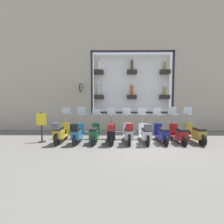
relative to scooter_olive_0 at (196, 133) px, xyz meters
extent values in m
plane|color=#66635E|center=(-0.30, 2.58, -0.44)|extent=(120.00, 120.00, 0.00)
cube|color=#ADA08E|center=(3.30, 2.58, 0.14)|extent=(0.40, 5.51, 1.16)
cube|color=#ADA08E|center=(3.30, 2.58, 6.98)|extent=(0.40, 5.51, 4.26)
cube|color=black|center=(3.09, 2.58, 4.79)|extent=(0.04, 5.51, 0.12)
cube|color=black|center=(3.09, 2.58, 0.79)|extent=(0.04, 5.51, 0.12)
cube|color=black|center=(3.09, -0.12, 2.79)|extent=(0.04, 0.12, 4.12)
cube|color=black|center=(3.09, 5.27, 2.79)|extent=(0.04, 0.12, 4.12)
cube|color=white|center=(3.65, 2.58, 2.79)|extent=(0.04, 5.27, 3.88)
cube|color=#28231E|center=(3.43, 0.32, 3.51)|extent=(0.36, 0.65, 0.28)
cylinder|color=#9E7F4C|center=(3.43, 0.32, 3.93)|extent=(0.15, 0.15, 0.56)
sphere|color=white|center=(3.43, 0.32, 4.31)|extent=(0.20, 0.20, 0.20)
cube|color=#28231E|center=(3.43, 2.58, 3.51)|extent=(0.36, 0.65, 0.28)
cylinder|color=#47382D|center=(3.43, 2.58, 3.97)|extent=(0.18, 0.18, 0.65)
sphere|color=beige|center=(3.43, 2.58, 4.41)|extent=(0.23, 0.23, 0.23)
cube|color=#28231E|center=(3.43, 4.84, 3.51)|extent=(0.36, 0.65, 0.28)
cylinder|color=silver|center=(3.43, 4.84, 3.94)|extent=(0.16, 0.16, 0.58)
sphere|color=beige|center=(3.43, 4.84, 4.33)|extent=(0.21, 0.21, 0.21)
cube|color=#28231E|center=(3.43, 0.32, 1.82)|extent=(0.36, 0.65, 0.28)
cylinder|color=#9E7F4C|center=(3.43, 0.32, 2.24)|extent=(0.15, 0.15, 0.56)
sphere|color=white|center=(3.43, 0.32, 2.61)|extent=(0.20, 0.20, 0.20)
cube|color=#28231E|center=(3.43, 2.58, 1.82)|extent=(0.36, 0.65, 0.28)
cylinder|color=#CC4C23|center=(3.43, 2.58, 2.26)|extent=(0.17, 0.17, 0.61)
sphere|color=beige|center=(3.43, 2.58, 2.68)|extent=(0.22, 0.22, 0.22)
cube|color=#28231E|center=(3.43, 4.84, 1.82)|extent=(0.36, 0.65, 0.28)
cylinder|color=silver|center=(3.43, 4.84, 2.27)|extent=(0.18, 0.18, 0.63)
sphere|color=white|center=(3.43, 4.84, 2.71)|extent=(0.23, 0.23, 0.23)
cylinder|color=black|center=(2.93, 5.95, 2.39)|extent=(0.35, 0.05, 0.05)
torus|color=black|center=(2.75, 5.95, 2.39)|extent=(0.61, 0.06, 0.61)
cylinder|color=white|center=(2.75, 5.95, 2.39)|extent=(0.50, 0.03, 0.50)
cylinder|color=black|center=(0.74, 0.00, -0.18)|extent=(0.52, 0.09, 0.52)
cylinder|color=black|center=(-0.55, 0.00, -0.18)|extent=(0.52, 0.09, 0.52)
cube|color=olive|center=(0.09, 0.00, -0.19)|extent=(1.02, 0.38, 0.06)
cube|color=olive|center=(-0.28, 0.00, 0.02)|extent=(0.61, 0.35, 0.36)
cube|color=black|center=(-0.28, 0.00, 0.25)|extent=(0.58, 0.31, 0.10)
cube|color=olive|center=(0.64, 0.00, 0.12)|extent=(0.12, 0.37, 0.56)
cylinder|color=gray|center=(0.71, 0.00, 0.61)|extent=(0.20, 0.06, 0.45)
cylinder|color=gray|center=(0.78, 0.00, 0.83)|extent=(0.04, 0.61, 0.04)
cube|color=silver|center=(0.82, 0.00, 1.02)|extent=(0.09, 0.42, 0.37)
cylinder|color=black|center=(0.76, 0.79, -0.20)|extent=(0.47, 0.09, 0.47)
cylinder|color=black|center=(-0.57, 0.79, -0.20)|extent=(0.47, 0.09, 0.47)
cube|color=maroon|center=(0.09, 0.79, -0.22)|extent=(1.02, 0.38, 0.06)
cube|color=maroon|center=(-0.28, 0.79, -0.01)|extent=(0.61, 0.35, 0.36)
cube|color=black|center=(-0.28, 0.79, 0.22)|extent=(0.58, 0.31, 0.10)
cube|color=maroon|center=(0.64, 0.79, 0.09)|extent=(0.12, 0.37, 0.56)
cylinder|color=gray|center=(0.71, 0.79, 0.59)|extent=(0.20, 0.06, 0.45)
cylinder|color=gray|center=(0.78, 0.79, 0.80)|extent=(0.04, 0.61, 0.04)
cube|color=silver|center=(0.82, 0.79, 1.01)|extent=(0.10, 0.42, 0.42)
cylinder|color=black|center=(0.75, 1.58, -0.20)|extent=(0.48, 0.09, 0.48)
cylinder|color=black|center=(-0.56, 1.58, -0.20)|extent=(0.48, 0.09, 0.48)
cube|color=navy|center=(0.09, 1.58, -0.21)|extent=(1.02, 0.38, 0.06)
cube|color=navy|center=(-0.28, 1.58, 0.00)|extent=(0.61, 0.35, 0.36)
cube|color=black|center=(-0.28, 1.58, 0.23)|extent=(0.58, 0.31, 0.10)
cube|color=navy|center=(0.64, 1.58, 0.10)|extent=(0.12, 0.37, 0.56)
cylinder|color=gray|center=(0.71, 1.58, 0.60)|extent=(0.20, 0.06, 0.45)
cylinder|color=gray|center=(0.78, 1.58, 0.81)|extent=(0.04, 0.60, 0.04)
cube|color=silver|center=(0.82, 1.58, 0.99)|extent=(0.09, 0.42, 0.36)
cylinder|color=black|center=(0.75, 2.36, -0.20)|extent=(0.48, 0.09, 0.48)
cylinder|color=black|center=(-0.56, 2.36, -0.20)|extent=(0.48, 0.09, 0.48)
cube|color=silver|center=(0.09, 2.36, -0.21)|extent=(1.02, 0.39, 0.06)
cube|color=silver|center=(-0.28, 2.36, 0.00)|extent=(0.61, 0.35, 0.36)
cube|color=black|center=(-0.28, 2.36, 0.23)|extent=(0.58, 0.31, 0.10)
cube|color=silver|center=(0.64, 2.36, 0.10)|extent=(0.12, 0.37, 0.56)
cylinder|color=gray|center=(0.71, 2.36, 0.59)|extent=(0.20, 0.06, 0.45)
cylinder|color=gray|center=(0.78, 2.36, 0.81)|extent=(0.04, 0.60, 0.04)
cube|color=silver|center=(0.82, 2.36, 0.98)|extent=(0.09, 0.42, 0.34)
cube|color=#4C4C51|center=(-0.61, 2.36, 0.39)|extent=(0.28, 0.28, 0.28)
cylinder|color=black|center=(0.73, 3.15, -0.18)|extent=(0.52, 0.09, 0.52)
cylinder|color=black|center=(-0.55, 3.15, -0.18)|extent=(0.52, 0.09, 0.52)
cube|color=#B7BCC6|center=(0.09, 3.15, -0.19)|extent=(1.02, 0.39, 0.06)
cube|color=#B7BCC6|center=(-0.28, 3.15, 0.02)|extent=(0.61, 0.35, 0.36)
cube|color=black|center=(-0.28, 3.15, 0.25)|extent=(0.58, 0.31, 0.10)
cube|color=#B7BCC6|center=(0.64, 3.15, 0.12)|extent=(0.12, 0.37, 0.56)
cylinder|color=gray|center=(0.71, 3.15, 0.61)|extent=(0.20, 0.06, 0.45)
cylinder|color=gray|center=(0.78, 3.15, 0.83)|extent=(0.04, 0.60, 0.04)
cube|color=silver|center=(0.82, 3.15, 0.99)|extent=(0.08, 0.42, 0.32)
cube|color=maroon|center=(-0.60, 3.15, 0.41)|extent=(0.28, 0.28, 0.28)
cylinder|color=black|center=(0.76, 3.94, -0.21)|extent=(0.46, 0.09, 0.46)
cylinder|color=black|center=(-0.57, 3.94, -0.21)|extent=(0.46, 0.09, 0.46)
cube|color=black|center=(0.09, 3.94, -0.22)|extent=(1.02, 0.38, 0.06)
cube|color=black|center=(-0.28, 3.94, -0.01)|extent=(0.61, 0.35, 0.36)
cube|color=black|center=(-0.28, 3.94, 0.22)|extent=(0.58, 0.31, 0.10)
cube|color=black|center=(0.64, 3.94, 0.09)|extent=(0.12, 0.37, 0.56)
cylinder|color=gray|center=(0.71, 3.94, 0.59)|extent=(0.20, 0.06, 0.45)
cylinder|color=gray|center=(0.78, 3.94, 0.80)|extent=(0.04, 0.60, 0.04)
cube|color=silver|center=(0.82, 3.94, 0.97)|extent=(0.09, 0.42, 0.34)
cube|color=maroon|center=(-0.62, 3.94, 0.38)|extent=(0.28, 0.28, 0.28)
cylinder|color=black|center=(0.75, 4.73, -0.19)|extent=(0.50, 0.09, 0.50)
cylinder|color=black|center=(-0.56, 4.73, -0.19)|extent=(0.50, 0.09, 0.50)
cube|color=#19512D|center=(0.09, 4.73, -0.20)|extent=(1.02, 0.38, 0.06)
cube|color=#19512D|center=(-0.28, 4.73, 0.01)|extent=(0.61, 0.35, 0.36)
cube|color=black|center=(-0.28, 4.73, 0.24)|extent=(0.58, 0.31, 0.10)
cube|color=#19512D|center=(0.64, 4.73, 0.11)|extent=(0.12, 0.37, 0.56)
cylinder|color=gray|center=(0.71, 4.73, 0.60)|extent=(0.20, 0.06, 0.45)
cylinder|color=gray|center=(0.78, 4.73, 0.82)|extent=(0.04, 0.61, 0.04)
cube|color=silver|center=(0.82, 4.73, 0.96)|extent=(0.08, 0.42, 0.28)
cylinder|color=black|center=(0.75, 5.51, -0.20)|extent=(0.48, 0.09, 0.48)
cylinder|color=black|center=(-0.56, 5.51, -0.20)|extent=(0.48, 0.09, 0.48)
cube|color=teal|center=(0.09, 5.51, -0.21)|extent=(1.02, 0.38, 0.06)
cube|color=teal|center=(-0.28, 5.51, 0.00)|extent=(0.61, 0.35, 0.36)
cube|color=black|center=(-0.28, 5.51, 0.23)|extent=(0.58, 0.31, 0.10)
cube|color=teal|center=(0.64, 5.51, 0.10)|extent=(0.12, 0.37, 0.56)
cylinder|color=gray|center=(0.71, 5.51, 0.59)|extent=(0.20, 0.06, 0.45)
cylinder|color=gray|center=(0.78, 5.51, 0.81)|extent=(0.04, 0.61, 0.04)
cube|color=silver|center=(0.82, 5.51, 1.00)|extent=(0.10, 0.42, 0.38)
cube|color=black|center=(-0.61, 5.51, 0.39)|extent=(0.28, 0.28, 0.28)
cylinder|color=black|center=(0.72, 6.30, -0.16)|extent=(0.55, 0.09, 0.55)
cylinder|color=black|center=(-0.54, 6.30, -0.16)|extent=(0.55, 0.09, 0.55)
cube|color=gold|center=(0.09, 6.30, -0.18)|extent=(1.02, 0.38, 0.06)
cube|color=gold|center=(-0.28, 6.30, 0.03)|extent=(0.61, 0.35, 0.36)
cube|color=black|center=(-0.28, 6.30, 0.26)|extent=(0.58, 0.31, 0.10)
cube|color=gold|center=(0.64, 6.30, 0.13)|extent=(0.12, 0.37, 0.56)
cylinder|color=gray|center=(0.71, 6.30, 0.63)|extent=(0.20, 0.06, 0.45)
cylinder|color=gray|center=(0.78, 6.30, 0.84)|extent=(0.04, 0.61, 0.04)
cube|color=silver|center=(0.82, 6.30, 1.01)|extent=(0.09, 0.42, 0.33)
cube|color=#4C4C51|center=(-0.59, 6.30, 0.42)|extent=(0.28, 0.28, 0.28)
cylinder|color=#232326|center=(0.06, 7.24, -0.43)|extent=(0.36, 0.36, 0.02)
cylinder|color=#232326|center=(0.06, 7.24, 0.27)|extent=(0.07, 0.07, 1.42)
cube|color=yellow|center=(0.04, 7.24, 0.65)|extent=(0.03, 0.45, 0.55)
camera|label=1|loc=(-6.93, 3.83, 1.45)|focal=24.00mm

